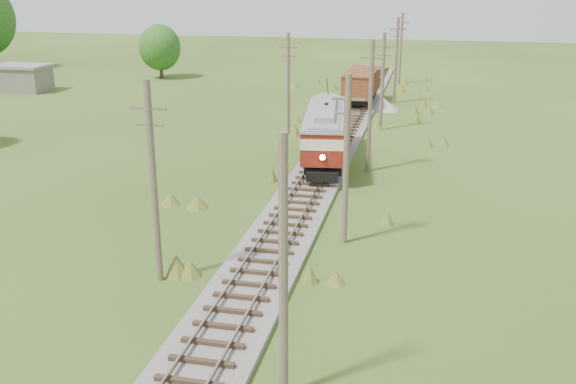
# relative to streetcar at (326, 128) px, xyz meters

# --- Properties ---
(railbed_main) EXTENTS (3.60, 96.00, 0.57)m
(railbed_main) POSITION_rel_streetcar_xyz_m (-0.00, 1.82, -2.46)
(railbed_main) COLOR #605B54
(railbed_main) RESTS_ON ground
(streetcar) EXTENTS (4.46, 12.61, 5.71)m
(streetcar) POSITION_rel_streetcar_xyz_m (0.00, 0.00, 0.00)
(streetcar) COLOR black
(streetcar) RESTS_ON ground
(gondola) EXTENTS (3.19, 9.17, 3.02)m
(gondola) POSITION_rel_streetcar_xyz_m (-0.00, 22.99, -0.46)
(gondola) COLOR black
(gondola) RESTS_ON ground
(gravel_pile) EXTENTS (3.36, 3.56, 1.22)m
(gravel_pile) POSITION_rel_streetcar_xyz_m (2.54, 21.03, -2.08)
(gravel_pile) COLOR gray
(gravel_pile) RESTS_ON ground
(utility_pole_r_1) EXTENTS (0.30, 0.30, 8.80)m
(utility_pole_r_1) POSITION_rel_streetcar_xyz_m (3.10, -27.18, 1.75)
(utility_pole_r_1) COLOR brown
(utility_pole_r_1) RESTS_ON ground
(utility_pole_r_2) EXTENTS (1.60, 0.30, 8.60)m
(utility_pole_r_2) POSITION_rel_streetcar_xyz_m (3.30, -14.18, 1.77)
(utility_pole_r_2) COLOR brown
(utility_pole_r_2) RESTS_ON ground
(utility_pole_r_3) EXTENTS (1.60, 0.30, 9.00)m
(utility_pole_r_3) POSITION_rel_streetcar_xyz_m (3.20, -1.18, 1.98)
(utility_pole_r_3) COLOR brown
(utility_pole_r_3) RESTS_ON ground
(utility_pole_r_4) EXTENTS (1.60, 0.30, 8.40)m
(utility_pole_r_4) POSITION_rel_streetcar_xyz_m (3.00, 11.82, 1.67)
(utility_pole_r_4) COLOR brown
(utility_pole_r_4) RESTS_ON ground
(utility_pole_r_5) EXTENTS (1.60, 0.30, 8.90)m
(utility_pole_r_5) POSITION_rel_streetcar_xyz_m (3.40, 24.82, 1.93)
(utility_pole_r_5) COLOR brown
(utility_pole_r_5) RESTS_ON ground
(utility_pole_r_6) EXTENTS (1.60, 0.30, 8.70)m
(utility_pole_r_6) POSITION_rel_streetcar_xyz_m (3.20, 37.82, 1.82)
(utility_pole_r_6) COLOR brown
(utility_pole_r_6) RESTS_ON ground
(utility_pole_l_a) EXTENTS (1.60, 0.30, 9.00)m
(utility_pole_l_a) POSITION_rel_streetcar_xyz_m (-4.20, -20.18, 1.98)
(utility_pole_l_a) COLOR brown
(utility_pole_l_a) RESTS_ON ground
(utility_pole_l_b) EXTENTS (1.60, 0.30, 8.60)m
(utility_pole_l_b) POSITION_rel_streetcar_xyz_m (-4.50, 7.82, 1.77)
(utility_pole_l_b) COLOR brown
(utility_pole_l_b) RESTS_ON ground
(tree_mid_a) EXTENTS (5.46, 5.46, 7.03)m
(tree_mid_a) POSITION_rel_streetcar_xyz_m (-28.00, 35.82, 1.37)
(tree_mid_a) COLOR #38281C
(tree_mid_a) RESTS_ON ground
(shed) EXTENTS (6.40, 4.40, 3.10)m
(shed) POSITION_rel_streetcar_xyz_m (-40.00, 22.82, -1.08)
(shed) COLOR slate
(shed) RESTS_ON ground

